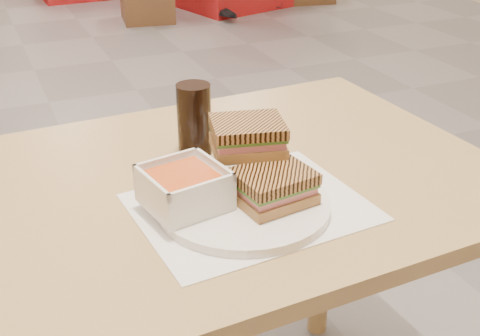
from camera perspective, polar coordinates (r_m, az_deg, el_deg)
name	(u,v)px	position (r m, az deg, el deg)	size (l,w,h in m)	color
main_table	(162,247)	(1.10, -7.13, -7.21)	(1.23, 0.75, 0.75)	#A8844E
tray_liner	(251,207)	(0.99, 0.98, -3.60)	(0.37, 0.30, 0.00)	white
plate	(244,205)	(0.97, 0.36, -3.40)	(0.27, 0.27, 0.01)	white
soup_bowl	(184,189)	(0.95, -5.10, -1.93)	(0.13, 0.13, 0.06)	white
panini_lower	(273,186)	(0.96, 3.06, -1.67)	(0.13, 0.11, 0.05)	olive
panini_upper	(248,136)	(1.00, 0.72, 2.93)	(0.13, 0.12, 0.05)	olive
cola_glass	(194,120)	(1.14, -4.21, 4.44)	(0.06, 0.06, 0.13)	black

